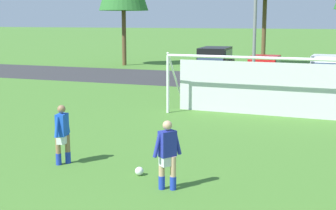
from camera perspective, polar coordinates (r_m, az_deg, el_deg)
ground_plane at (r=19.28m, az=9.57°, el=-1.79°), size 400.00×400.00×0.00m
parking_lot_strip at (r=31.31m, az=13.91°, el=2.58°), size 52.00×8.40×0.01m
soccer_ball at (r=12.41m, az=-3.40°, el=-7.79°), size 0.22×0.22×0.22m
soccer_goal at (r=20.06m, az=10.58°, el=2.38°), size 7.47×2.13×2.57m
player_striker_near at (r=11.19m, az=-0.07°, el=-5.94°), size 0.57×0.60×1.64m
player_midfield_center at (r=13.46m, az=-12.34°, el=-3.44°), size 0.30×0.75×1.64m
parked_car_slot_far_left at (r=31.14m, az=5.51°, el=4.84°), size 2.38×4.72×2.16m
parked_car_slot_left at (r=30.43m, az=11.24°, el=4.13°), size 2.12×4.25×1.72m
parked_car_slot_center_left at (r=31.70m, az=18.05°, el=4.06°), size 2.15×4.26×1.72m
street_lamp at (r=27.06m, az=10.59°, el=10.03°), size 2.00×0.32×7.69m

